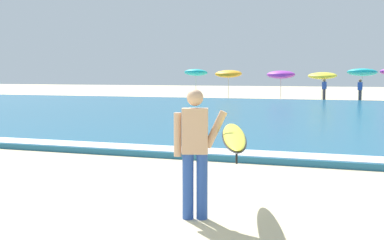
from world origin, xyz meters
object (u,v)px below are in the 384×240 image
(beachgoer_near_row_left, at_px, (360,90))
(beach_umbrella_2, at_px, (281,75))
(beach_umbrella_1, at_px, (228,74))
(beach_umbrella_4, at_px, (362,72))
(surfer_with_board, at_px, (215,142))
(beach_umbrella_3, at_px, (322,76))
(beach_umbrella_0, at_px, (196,72))
(beachgoer_near_row_right, at_px, (324,89))

(beachgoer_near_row_left, bearing_deg, beach_umbrella_2, 165.66)
(beach_umbrella_1, xyz_separation_m, beach_umbrella_4, (10.01, 0.04, 0.11))
(surfer_with_board, height_order, beach_umbrella_4, beach_umbrella_4)
(beach_umbrella_1, bearing_deg, beach_umbrella_3, 3.49)
(beachgoer_near_row_left, bearing_deg, surfer_with_board, -89.22)
(beach_umbrella_0, relative_size, beach_umbrella_1, 1.04)
(beach_umbrella_0, distance_m, beach_umbrella_4, 12.87)
(beachgoer_near_row_left, bearing_deg, beachgoer_near_row_right, 154.50)
(surfer_with_board, xyz_separation_m, beach_umbrella_4, (-0.43, 34.44, 1.03))
(beach_umbrella_1, distance_m, beach_umbrella_2, 4.17)
(beach_umbrella_0, height_order, beachgoer_near_row_right, beach_umbrella_0)
(beach_umbrella_0, distance_m, beach_umbrella_3, 10.02)
(beach_umbrella_3, bearing_deg, beachgoer_near_row_left, -36.46)
(surfer_with_board, distance_m, beach_umbrella_2, 34.81)
(surfer_with_board, bearing_deg, beach_umbrella_3, 95.39)
(beach_umbrella_3, height_order, beachgoer_near_row_right, beach_umbrella_3)
(beach_umbrella_4, distance_m, beachgoer_near_row_right, 2.90)
(beach_umbrella_1, bearing_deg, beach_umbrella_2, -2.36)
(beach_umbrella_3, distance_m, beachgoer_near_row_right, 1.33)
(beach_umbrella_0, distance_m, beachgoer_near_row_left, 13.07)
(beach_umbrella_1, height_order, beachgoer_near_row_right, beach_umbrella_1)
(beach_umbrella_1, relative_size, beachgoer_near_row_right, 1.46)
(beach_umbrella_1, bearing_deg, beachgoer_near_row_left, -9.44)
(beach_umbrella_0, relative_size, beach_umbrella_4, 1.00)
(beach_umbrella_0, bearing_deg, beach_umbrella_1, -7.27)
(beach_umbrella_1, bearing_deg, beach_umbrella_0, 172.73)
(beach_umbrella_3, distance_m, beach_umbrella_4, 2.89)
(beach_umbrella_0, xyz_separation_m, beach_umbrella_4, (12.87, -0.33, 0.00))
(beach_umbrella_2, distance_m, beach_umbrella_3, 3.05)
(surfer_with_board, height_order, beach_umbrella_0, beach_umbrella_0)
(beach_umbrella_1, xyz_separation_m, beach_umbrella_3, (7.16, 0.44, -0.14))
(beach_umbrella_0, bearing_deg, beachgoer_near_row_left, -8.96)
(beach_umbrella_3, bearing_deg, beachgoer_near_row_right, -73.09)
(surfer_with_board, height_order, beach_umbrella_2, beach_umbrella_2)
(surfer_with_board, relative_size, beach_umbrella_1, 1.27)
(beach_umbrella_2, bearing_deg, beachgoer_near_row_left, -14.34)
(surfer_with_board, bearing_deg, beach_umbrella_2, 100.39)
(beach_umbrella_4, bearing_deg, beachgoer_near_row_left, -90.37)
(surfer_with_board, xyz_separation_m, beach_umbrella_2, (-6.28, 34.23, 0.86))
(beach_umbrella_4, height_order, beachgoer_near_row_right, beach_umbrella_4)
(beach_umbrella_2, bearing_deg, beach_umbrella_3, 11.50)
(beach_umbrella_2, bearing_deg, beach_umbrella_1, 177.64)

